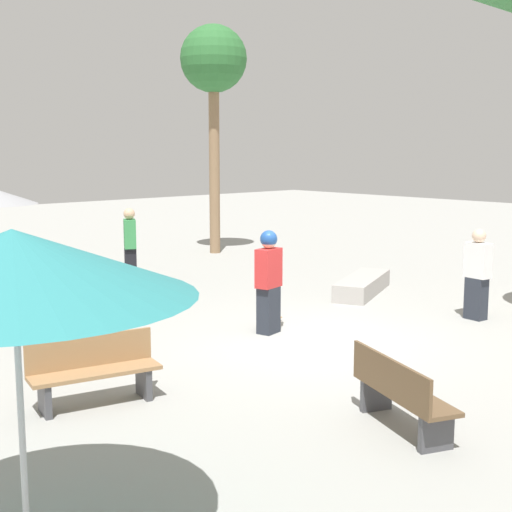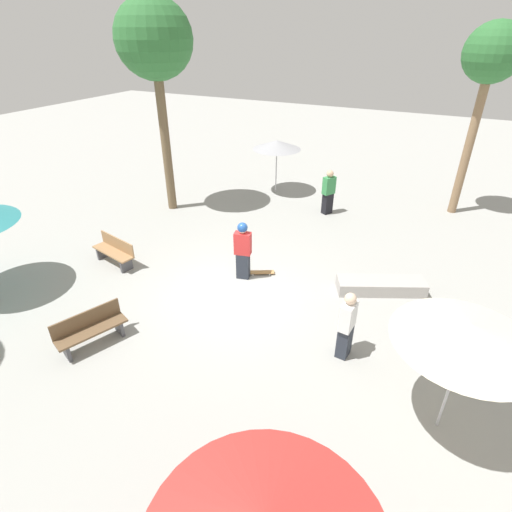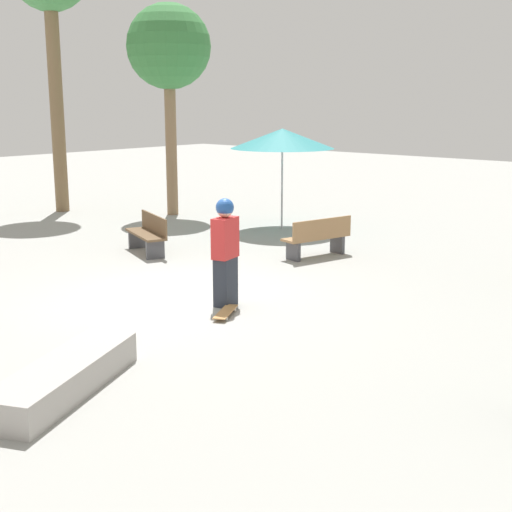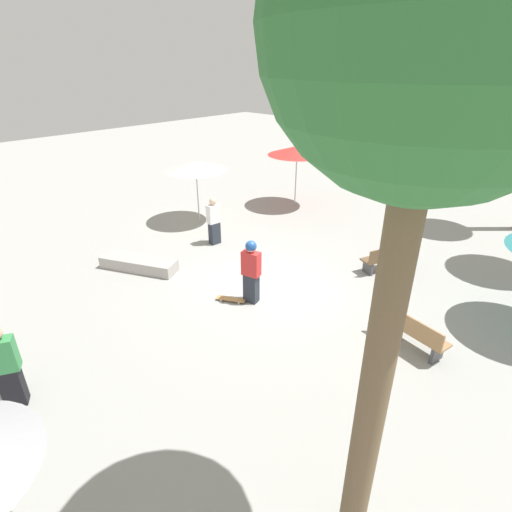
{
  "view_description": "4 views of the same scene",
  "coord_description": "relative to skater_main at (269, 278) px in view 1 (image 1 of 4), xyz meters",
  "views": [
    {
      "loc": [
        -8.31,
        -7.83,
        3.16
      ],
      "look_at": [
        -0.61,
        0.63,
        1.41
      ],
      "focal_mm": 50.0,
      "sensor_mm": 36.0,
      "label": 1
    },
    {
      "loc": [
        4.6,
        -7.95,
        6.5
      ],
      "look_at": [
        0.18,
        1.07,
        0.68
      ],
      "focal_mm": 28.0,
      "sensor_mm": 36.0,
      "label": 2
    },
    {
      "loc": [
        8.02,
        8.65,
        3.34
      ],
      "look_at": [
        -0.71,
        0.98,
        0.76
      ],
      "focal_mm": 50.0,
      "sensor_mm": 36.0,
      "label": 3
    },
    {
      "loc": [
        -6.42,
        7.47,
        5.88
      ],
      "look_at": [
        -0.3,
        0.84,
        1.41
      ],
      "focal_mm": 28.0,
      "sensor_mm": 36.0,
      "label": 4
    }
  ],
  "objects": [
    {
      "name": "palm_tree_center_right",
      "position": [
        5.29,
        7.96,
        4.56
      ],
      "size": [
        1.96,
        1.96,
        6.7
      ],
      "color": "#896B4C",
      "rests_on": "ground_plane"
    },
    {
      "name": "ground_plane",
      "position": [
        0.13,
        -0.84,
        -0.96
      ],
      "size": [
        60.0,
        60.0,
        0.0
      ],
      "primitive_type": "plane",
      "color": "#9E9E99"
    },
    {
      "name": "skater_main",
      "position": [
        0.0,
        0.0,
        0.0
      ],
      "size": [
        0.52,
        0.36,
        1.78
      ],
      "rotation": [
        0.0,
        0.0,
        0.23
      ],
      "color": "#282D38",
      "rests_on": "ground_plane"
    },
    {
      "name": "bench_far",
      "position": [
        -3.96,
        -1.05,
        -0.53
      ],
      "size": [
        1.66,
        0.78,
        0.85
      ],
      "rotation": [
        0.0,
        0.0,
        2.92
      ],
      "color": "#47474C",
      "rests_on": "ground_plane"
    },
    {
      "name": "skateboard",
      "position": [
        0.4,
        0.38,
        -0.9
      ],
      "size": [
        0.8,
        0.55,
        0.07
      ],
      "rotation": [
        0.0,
        0.0,
        0.49
      ],
      "color": "#B7844C",
      "rests_on": "ground_plane"
    },
    {
      "name": "bystander_watching",
      "position": [
        3.53,
        -1.86,
        -0.12
      ],
      "size": [
        0.3,
        0.49,
        1.69
      ],
      "rotation": [
        0.0,
        0.0,
        1.46
      ],
      "color": "#282D38",
      "rests_on": "ground_plane"
    },
    {
      "name": "bystander_far",
      "position": [
        0.81,
        5.61,
        -0.08
      ],
      "size": [
        0.47,
        0.55,
        1.76
      ],
      "rotation": [
        0.0,
        0.0,
        1.06
      ],
      "color": "black",
      "rests_on": "ground_plane"
    },
    {
      "name": "concrete_ledge",
      "position": [
        3.8,
        1.05,
        -0.77
      ],
      "size": [
        2.47,
        1.63,
        0.37
      ],
      "rotation": [
        0.0,
        0.0,
        0.43
      ],
      "color": "#A8A39E",
      "rests_on": "ground_plane"
    },
    {
      "name": "shade_umbrella_teal",
      "position": [
        -6.09,
        -3.78,
        1.38
      ],
      "size": [
        2.65,
        2.65,
        2.59
      ],
      "color": "#B7B7BC",
      "rests_on": "ground_plane"
    },
    {
      "name": "bench_near",
      "position": [
        -1.83,
        -4.09,
        -0.53
      ],
      "size": [
        1.01,
        1.65,
        0.85
      ],
      "rotation": [
        0.0,
        0.0,
        4.33
      ],
      "color": "#47474C",
      "rests_on": "ground_plane"
    }
  ]
}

